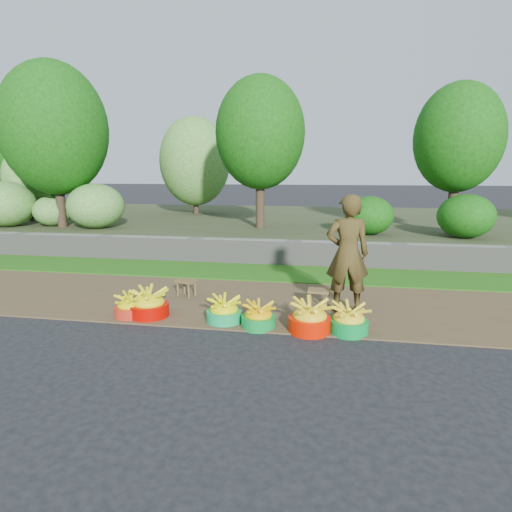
% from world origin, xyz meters
% --- Properties ---
extents(ground_plane, '(120.00, 120.00, 0.00)m').
position_xyz_m(ground_plane, '(0.00, 0.00, 0.00)').
color(ground_plane, black).
rests_on(ground_plane, ground).
extents(dirt_shoulder, '(80.00, 2.50, 0.02)m').
position_xyz_m(dirt_shoulder, '(0.00, 1.25, 0.01)').
color(dirt_shoulder, brown).
rests_on(dirt_shoulder, ground).
extents(grass_verge, '(80.00, 1.50, 0.04)m').
position_xyz_m(grass_verge, '(0.00, 3.25, 0.02)').
color(grass_verge, '#256212').
rests_on(grass_verge, ground).
extents(retaining_wall, '(80.00, 0.35, 0.55)m').
position_xyz_m(retaining_wall, '(0.00, 4.10, 0.28)').
color(retaining_wall, slate).
rests_on(retaining_wall, ground).
extents(earth_bank, '(80.00, 10.00, 0.50)m').
position_xyz_m(earth_bank, '(0.00, 9.00, 0.25)').
color(earth_bank, '#343C22').
rests_on(earth_bank, ground).
extents(vegetation, '(32.51, 7.29, 4.43)m').
position_xyz_m(vegetation, '(-4.25, 7.45, 2.62)').
color(vegetation, '#33271A').
rests_on(vegetation, earth_bank).
extents(basin_a, '(0.46, 0.46, 0.34)m').
position_xyz_m(basin_a, '(-1.98, 0.29, 0.15)').
color(basin_a, red).
rests_on(basin_a, ground).
extents(basin_b, '(0.56, 0.56, 0.42)m').
position_xyz_m(basin_b, '(-1.72, 0.33, 0.19)').
color(basin_b, '#B10500').
rests_on(basin_b, ground).
extents(basin_c, '(0.49, 0.49, 0.36)m').
position_xyz_m(basin_c, '(-0.61, 0.30, 0.16)').
color(basin_c, '#0E9D53').
rests_on(basin_c, ground).
extents(basin_d, '(0.46, 0.46, 0.34)m').
position_xyz_m(basin_d, '(-0.11, 0.19, 0.15)').
color(basin_d, '#0A8630').
rests_on(basin_d, ground).
extents(basin_e, '(0.55, 0.55, 0.41)m').
position_xyz_m(basin_e, '(0.56, 0.16, 0.19)').
color(basin_e, red).
rests_on(basin_e, ground).
extents(basin_f, '(0.50, 0.50, 0.38)m').
position_xyz_m(basin_f, '(1.06, 0.20, 0.17)').
color(basin_f, '#028832').
rests_on(basin_f, ground).
extents(stool_left, '(0.37, 0.33, 0.27)m').
position_xyz_m(stool_left, '(-1.53, 1.38, 0.24)').
color(stool_left, brown).
rests_on(stool_left, dirt_shoulder).
extents(stool_right, '(0.33, 0.26, 0.28)m').
position_xyz_m(stool_right, '(0.65, 1.15, 0.24)').
color(stool_right, brown).
rests_on(stool_right, dirt_shoulder).
extents(vendor_woman, '(0.67, 0.48, 1.72)m').
position_xyz_m(vendor_woman, '(1.04, 1.06, 0.88)').
color(vendor_woman, black).
rests_on(vendor_woman, dirt_shoulder).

